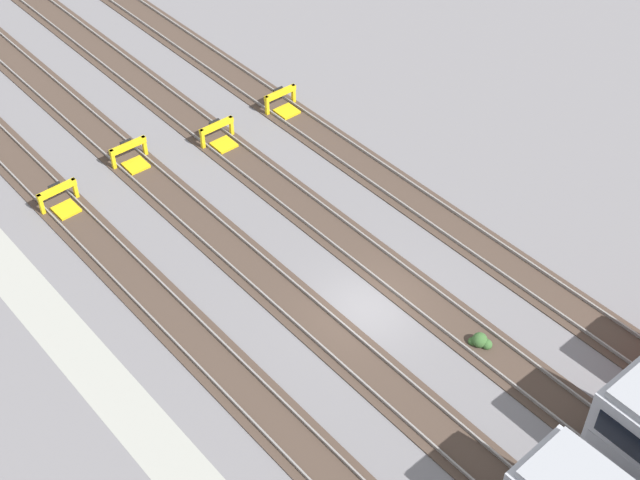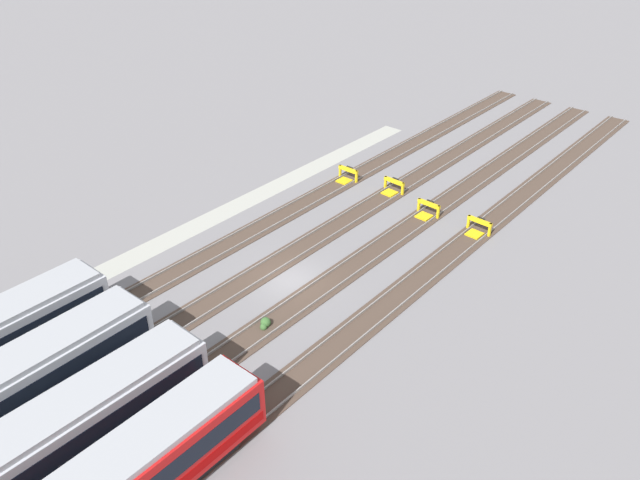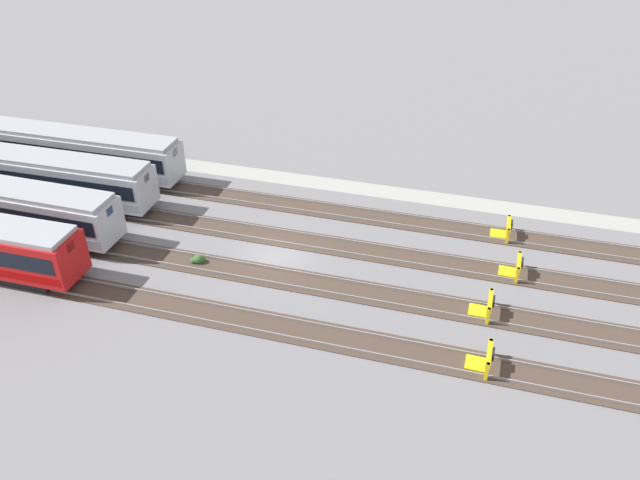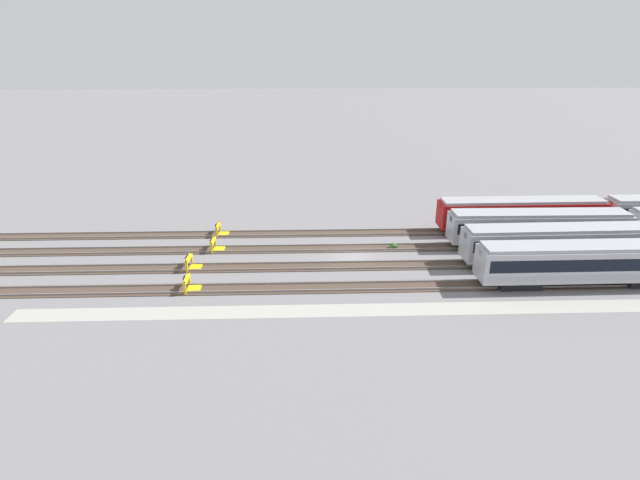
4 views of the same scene
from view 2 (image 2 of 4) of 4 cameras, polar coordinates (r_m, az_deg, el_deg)
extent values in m
plane|color=slate|center=(42.13, -2.68, -3.72)|extent=(400.00, 400.00, 0.00)
cube|color=#9E9E93|center=(48.78, -11.69, 1.02)|extent=(54.00, 2.00, 0.01)
cube|color=#47382D|center=(46.11, -8.62, -0.57)|extent=(90.00, 2.23, 0.06)
cube|color=gray|center=(45.58, -8.03, -0.78)|extent=(90.00, 0.07, 0.15)
cube|color=gray|center=(46.52, -9.22, -0.15)|extent=(90.00, 0.07, 0.15)
cube|color=#47382D|center=(43.37, -4.78, -2.59)|extent=(90.00, 2.24, 0.06)
cube|color=gray|center=(42.89, -4.11, -2.83)|extent=(90.00, 0.07, 0.15)
cube|color=gray|center=(43.75, -5.46, -2.13)|extent=(90.00, 0.07, 0.15)
cube|color=#47382D|center=(40.92, -0.44, -4.85)|extent=(90.00, 2.24, 0.06)
cube|color=gray|center=(40.48, 0.33, -5.13)|extent=(90.00, 0.07, 0.15)
cube|color=gray|center=(41.24, -1.20, -4.35)|extent=(90.00, 0.07, 0.15)
cube|color=#47382D|center=(38.80, 4.44, -7.35)|extent=(90.00, 2.23, 0.06)
cube|color=gray|center=(38.42, 5.31, -7.66)|extent=(90.00, 0.07, 0.15)
cube|color=gray|center=(39.06, 3.60, -6.80)|extent=(90.00, 0.07, 0.15)
cube|color=#ADAFB7|center=(31.63, -25.05, -17.42)|extent=(18.03, 2.97, 2.70)
cube|color=black|center=(31.40, -25.19, -17.03)|extent=(17.31, 3.01, 1.08)
cube|color=#9EA0A8|center=(32.18, -24.73, -18.32)|extent=(17.67, 3.00, 0.54)
cube|color=#999BA0|center=(30.58, -25.70, -15.55)|extent=(17.48, 2.69, 0.30)
cube|color=blue|center=(33.63, -11.93, -8.64)|extent=(0.09, 0.70, 0.56)
cube|color=black|center=(34.20, -15.97, -14.72)|extent=(3.62, 2.27, 0.70)
cube|color=blue|center=(39.93, -20.02, -2.82)|extent=(0.09, 0.70, 0.56)
cube|color=black|center=(40.38, -23.34, -8.00)|extent=(3.62, 2.27, 0.70)
cube|color=blue|center=(36.80, -16.54, -5.35)|extent=(0.09, 0.70, 0.56)
cube|color=black|center=(37.27, -20.13, -10.98)|extent=(3.64, 2.30, 0.70)
cube|color=blue|center=(31.16, -7.07, -11.99)|extent=(0.09, 0.70, 0.56)
cube|color=black|center=(31.74, -11.36, -18.62)|extent=(3.62, 2.28, 0.70)
cube|color=gold|center=(54.43, 3.35, 5.78)|extent=(0.18, 0.18, 1.15)
cube|color=gold|center=(55.40, 1.85, 6.31)|extent=(0.18, 0.18, 1.15)
cube|color=gold|center=(54.73, 2.61, 6.45)|extent=(0.27, 2.00, 0.30)
cube|color=gold|center=(54.73, 2.23, 5.40)|extent=(1.12, 1.10, 0.18)
cube|color=black|center=(54.86, 2.72, 6.51)|extent=(0.13, 0.60, 0.44)
cube|color=gold|center=(52.73, 7.56, 4.63)|extent=(0.19, 0.19, 1.15)
cube|color=gold|center=(53.66, 6.01, 5.25)|extent=(0.19, 0.19, 1.15)
cube|color=gold|center=(53.00, 6.81, 5.35)|extent=(0.31, 2.01, 0.30)
cube|color=gold|center=(53.01, 6.39, 4.28)|extent=(1.14, 1.12, 0.18)
cube|color=black|center=(53.13, 6.92, 5.41)|extent=(0.14, 0.60, 0.44)
cube|color=gold|center=(49.67, 10.74, 2.50)|extent=(0.18, 0.18, 1.15)
cube|color=gold|center=(50.47, 9.03, 3.18)|extent=(0.18, 0.18, 1.15)
cube|color=gold|center=(49.86, 9.92, 3.27)|extent=(0.28, 2.00, 0.30)
cube|color=gold|center=(49.88, 9.48, 2.13)|extent=(1.12, 1.10, 0.18)
cube|color=black|center=(49.99, 10.04, 3.34)|extent=(0.13, 0.60, 0.44)
cube|color=gold|center=(48.16, 15.25, 0.87)|extent=(0.18, 0.18, 1.15)
cube|color=gold|center=(48.84, 13.42, 1.61)|extent=(0.18, 0.18, 1.15)
cube|color=gold|center=(48.29, 14.40, 1.68)|extent=(0.29, 2.01, 0.30)
cube|color=gold|center=(48.31, 13.93, 0.51)|extent=(1.13, 1.11, 0.18)
cube|color=black|center=(48.43, 14.50, 1.76)|extent=(0.14, 0.60, 0.44)
sphere|color=#38602D|center=(38.30, -5.00, -7.51)|extent=(0.64, 0.64, 0.64)
sphere|color=#38602D|center=(38.14, -5.18, -7.92)|extent=(0.44, 0.44, 0.44)
sphere|color=#38602D|center=(38.61, -4.95, -7.40)|extent=(0.36, 0.36, 0.36)
camera|label=1|loc=(42.62, -46.94, 27.62)|focal=50.00mm
camera|label=3|loc=(37.33, 55.70, 17.16)|focal=35.00mm
camera|label=4|loc=(74.32, -28.92, 24.43)|focal=28.00mm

